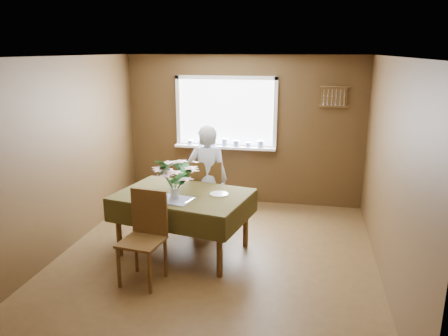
% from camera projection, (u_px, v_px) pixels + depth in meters
% --- Properties ---
extents(floor, '(4.50, 4.50, 0.00)m').
position_uv_depth(floor, '(216.00, 258.00, 5.57)').
color(floor, '#4A3319').
rests_on(floor, ground).
extents(ceiling, '(4.50, 4.50, 0.00)m').
position_uv_depth(ceiling, '(215.00, 56.00, 4.91)').
color(ceiling, white).
rests_on(ceiling, wall_back).
extents(wall_back, '(4.00, 0.00, 4.00)m').
position_uv_depth(wall_back, '(244.00, 131.00, 7.37)').
color(wall_back, brown).
rests_on(wall_back, floor).
extents(wall_front, '(4.00, 0.00, 4.00)m').
position_uv_depth(wall_front, '(148.00, 242.00, 3.11)').
color(wall_front, brown).
rests_on(wall_front, floor).
extents(wall_left, '(0.00, 4.50, 4.50)m').
position_uv_depth(wall_left, '(63.00, 156.00, 5.61)').
color(wall_left, brown).
rests_on(wall_left, floor).
extents(wall_right, '(0.00, 4.50, 4.50)m').
position_uv_depth(wall_right, '(390.00, 173.00, 4.86)').
color(wall_right, brown).
rests_on(wall_right, floor).
extents(window_assembly, '(1.72, 0.20, 1.22)m').
position_uv_depth(window_assembly, '(226.00, 125.00, 7.35)').
color(window_assembly, white).
rests_on(window_assembly, wall_back).
extents(spoon_rack, '(0.44, 0.05, 0.33)m').
position_uv_depth(spoon_rack, '(334.00, 97.00, 6.91)').
color(spoon_rack, brown).
rests_on(spoon_rack, wall_back).
extents(dining_table, '(1.83, 1.43, 0.80)m').
position_uv_depth(dining_table, '(183.00, 201.00, 5.60)').
color(dining_table, brown).
rests_on(dining_table, floor).
extents(chair_far, '(0.52, 0.52, 1.05)m').
position_uv_depth(chair_far, '(207.00, 192.00, 6.36)').
color(chair_far, brown).
rests_on(chair_far, floor).
extents(chair_near, '(0.50, 0.50, 1.05)m').
position_uv_depth(chair_near, '(145.00, 233.00, 4.94)').
color(chair_near, brown).
rests_on(chair_near, floor).
extents(seated_woman, '(0.58, 0.39, 1.57)m').
position_uv_depth(seated_woman, '(208.00, 179.00, 6.25)').
color(seated_woman, white).
rests_on(seated_woman, floor).
extents(flower_bouquet, '(0.54, 0.54, 0.46)m').
position_uv_depth(flower_bouquet, '(174.00, 175.00, 5.32)').
color(flower_bouquet, white).
rests_on(flower_bouquet, dining_table).
extents(side_plate, '(0.33, 0.33, 0.01)m').
position_uv_depth(side_plate, '(219.00, 194.00, 5.53)').
color(side_plate, white).
rests_on(side_plate, dining_table).
extents(table_knife, '(0.08, 0.22, 0.00)m').
position_uv_depth(table_knife, '(190.00, 200.00, 5.29)').
color(table_knife, silver).
rests_on(table_knife, dining_table).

